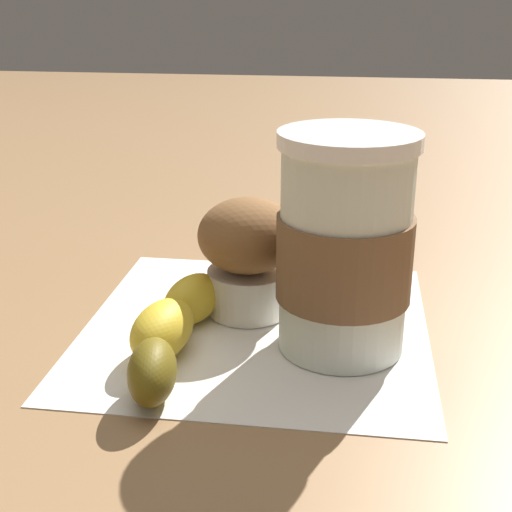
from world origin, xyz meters
The scene contains 6 objects.
ground_plane centered at (0.00, 0.00, 0.00)m, with size 3.00×3.00×0.00m, color #936D47.
paper_napkin centered at (0.00, 0.00, 0.00)m, with size 0.25×0.25×0.00m, color white.
coffee_cup centered at (-0.06, 0.02, 0.07)m, with size 0.09×0.09×0.15m.
muffin centered at (0.01, -0.02, 0.05)m, with size 0.08×0.08×0.09m.
banana centered at (0.05, 0.05, 0.02)m, with size 0.06×0.17×0.04m.
sugar_packet centered at (-0.02, -0.15, 0.00)m, with size 0.05×0.03×0.01m, color pink.
Camera 1 is at (-0.07, 0.47, 0.24)m, focal length 50.00 mm.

